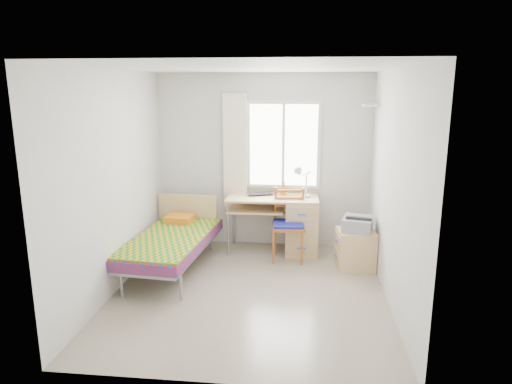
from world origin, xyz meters
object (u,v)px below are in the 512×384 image
desk (297,223)px  cabinet (355,249)px  printer (358,224)px  bed (172,240)px  chair (289,220)px

desk → cabinet: 0.98m
desk → cabinet: (0.80, -0.54, -0.18)m
cabinet → printer: size_ratio=1.07×
bed → cabinet: (2.44, 0.27, -0.14)m
bed → chair: 1.64m
chair → desk: bearing=62.8°
bed → desk: 1.83m
bed → chair: bearing=24.9°
chair → cabinet: (0.90, -0.28, -0.30)m
bed → printer: bearing=12.0°
chair → printer: 0.96m
desk → chair: 0.31m
chair → printer: (0.92, -0.26, 0.06)m
chair → cabinet: size_ratio=1.88×
chair → printer: chair is taller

